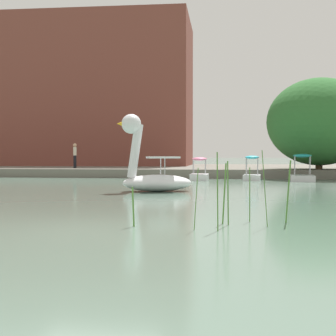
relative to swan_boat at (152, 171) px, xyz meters
name	(u,v)px	position (x,y,z in m)	size (l,w,h in m)	color
ground_plane	(92,231)	(0.66, -10.51, -0.85)	(615.41, 615.41, 0.00)	#567060
shore_bank_far	(204,170)	(0.66, 21.51, -0.57)	(129.28, 20.21, 0.57)	#6B665B
swan_boat	(152,171)	(0.00, 0.00, 0.00)	(3.21, 2.24, 3.15)	white
pedal_boat_pink	(199,174)	(1.23, 9.47, -0.46)	(1.06, 1.73, 1.36)	white
pedal_boat_cyan	(252,173)	(4.33, 9.87, -0.41)	(1.12, 1.83, 1.46)	white
pedal_boat_teal	(302,174)	(7.18, 9.45, -0.43)	(1.46, 2.14, 1.55)	white
tree_willow_overhanging	(319,122)	(8.70, 13.17, 2.79)	(7.24, 7.19, 5.89)	#4C3823
person_on_path	(75,155)	(-8.04, 14.14, 0.68)	(0.27, 0.28, 1.77)	black
parked_van	(35,154)	(-14.98, 23.28, 0.71)	(5.15, 2.68, 1.82)	silver
apartment_block	(97,94)	(-9.42, 24.48, 6.31)	(17.20, 9.26, 13.19)	brown
reed_clump_foreground	(228,195)	(3.27, -9.42, -0.21)	(3.29, 1.58, 1.58)	#4C7F33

